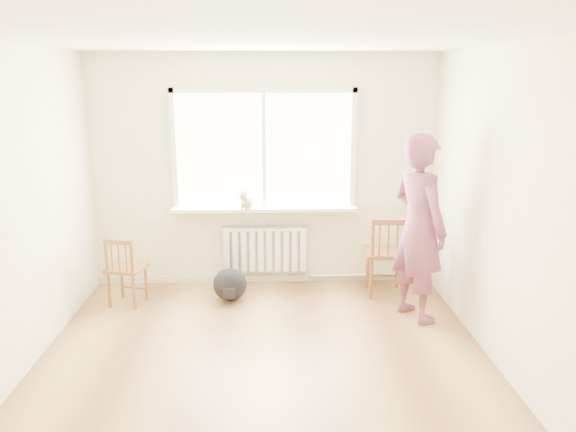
{
  "coord_description": "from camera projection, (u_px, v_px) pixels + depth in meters",
  "views": [
    {
      "loc": [
        0.05,
        -4.22,
        2.42
      ],
      "look_at": [
        0.24,
        1.2,
        1.08
      ],
      "focal_mm": 35.0,
      "sensor_mm": 36.0,
      "label": 1
    }
  ],
  "objects": [
    {
      "name": "floor",
      "position": [
        264.0,
        376.0,
        4.68
      ],
      "size": [
        4.5,
        4.5,
        0.0
      ],
      "primitive_type": "plane",
      "color": "#A47E43",
      "rests_on": "ground"
    },
    {
      "name": "ceiling",
      "position": [
        260.0,
        37.0,
        4.03
      ],
      "size": [
        4.5,
        4.5,
        0.0
      ],
      "primitive_type": "plane",
      "rotation": [
        3.14,
        0.0,
        0.0
      ],
      "color": "white",
      "rests_on": "back_wall"
    },
    {
      "name": "back_wall",
      "position": [
        264.0,
        172.0,
        6.54
      ],
      "size": [
        4.0,
        0.01,
        2.7
      ],
      "primitive_type": "cube",
      "color": "beige",
      "rests_on": "ground"
    },
    {
      "name": "window",
      "position": [
        264.0,
        145.0,
        6.44
      ],
      "size": [
        2.12,
        0.05,
        1.42
      ],
      "color": "white",
      "rests_on": "back_wall"
    },
    {
      "name": "windowsill",
      "position": [
        265.0,
        209.0,
        6.53
      ],
      "size": [
        2.15,
        0.22,
        0.04
      ],
      "primitive_type": "cube",
      "color": "white",
      "rests_on": "back_wall"
    },
    {
      "name": "radiator",
      "position": [
        265.0,
        249.0,
        6.67
      ],
      "size": [
        1.0,
        0.12,
        0.55
      ],
      "color": "white",
      "rests_on": "back_wall"
    },
    {
      "name": "heating_pipe",
      "position": [
        368.0,
        275.0,
        6.83
      ],
      "size": [
        1.4,
        0.04,
        0.04
      ],
      "primitive_type": "cylinder",
      "rotation": [
        0.0,
        1.57,
        0.0
      ],
      "color": "silver",
      "rests_on": "back_wall"
    },
    {
      "name": "baseboard",
      "position": [
        265.0,
        278.0,
        6.84
      ],
      "size": [
        4.0,
        0.03,
        0.08
      ],
      "primitive_type": "cube",
      "color": "beige",
      "rests_on": "ground"
    },
    {
      "name": "chair_left",
      "position": [
        125.0,
        271.0,
        6.04
      ],
      "size": [
        0.46,
        0.44,
        0.77
      ],
      "rotation": [
        0.0,
        0.0,
        2.91
      ],
      "color": "brown",
      "rests_on": "floor"
    },
    {
      "name": "chair_right",
      "position": [
        386.0,
        256.0,
        6.31
      ],
      "size": [
        0.48,
        0.46,
        0.92
      ],
      "rotation": [
        0.0,
        0.0,
        3.08
      ],
      "color": "brown",
      "rests_on": "floor"
    },
    {
      "name": "person",
      "position": [
        419.0,
        228.0,
        5.61
      ],
      "size": [
        0.71,
        0.82,
        1.91
      ],
      "primitive_type": "imported",
      "rotation": [
        0.0,
        0.0,
        2.02
      ],
      "color": "#C1404B",
      "rests_on": "floor"
    },
    {
      "name": "cat",
      "position": [
        246.0,
        200.0,
        6.41
      ],
      "size": [
        0.23,
        0.36,
        0.25
      ],
      "rotation": [
        0.0,
        0.0,
        -0.33
      ],
      "color": "#CFB88D",
      "rests_on": "windowsill"
    },
    {
      "name": "backpack",
      "position": [
        230.0,
        284.0,
        6.22
      ],
      "size": [
        0.42,
        0.35,
        0.37
      ],
      "primitive_type": "ellipsoid",
      "rotation": [
        0.0,
        0.0,
        -0.21
      ],
      "color": "black",
      "rests_on": "floor"
    }
  ]
}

